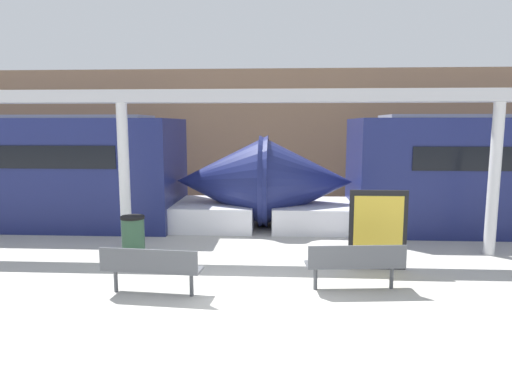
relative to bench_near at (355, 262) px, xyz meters
The scene contains 9 objects.
ground_plane 2.18m from the bench_near, 156.83° to the right, with size 60.00×60.00×0.00m, color #B2AFA8.
station_wall 9.96m from the bench_near, 101.49° to the left, with size 56.00×0.20×5.00m, color #937051.
bench_near is the anchor object (origin of this frame).
bench_far 3.56m from the bench_near, behind, with size 1.75×0.59×0.85m.
trash_bin 4.81m from the bench_near, 160.22° to the left, with size 0.51×0.51×0.97m.
poster_board 1.46m from the bench_near, 63.30° to the left, with size 1.16×0.07×1.63m.
support_column_near 5.70m from the bench_near, 153.27° to the left, with size 0.25×0.25×3.42m, color silver.
support_column_far 4.40m from the bench_near, 36.26° to the left, with size 0.25×0.25×3.42m, color silver.
canopy_beam 6.35m from the bench_near, 153.27° to the left, with size 28.00×0.60×0.28m, color #B7B7BC.
Camera 1 is at (0.64, -7.03, 2.91)m, focal length 32.00 mm.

